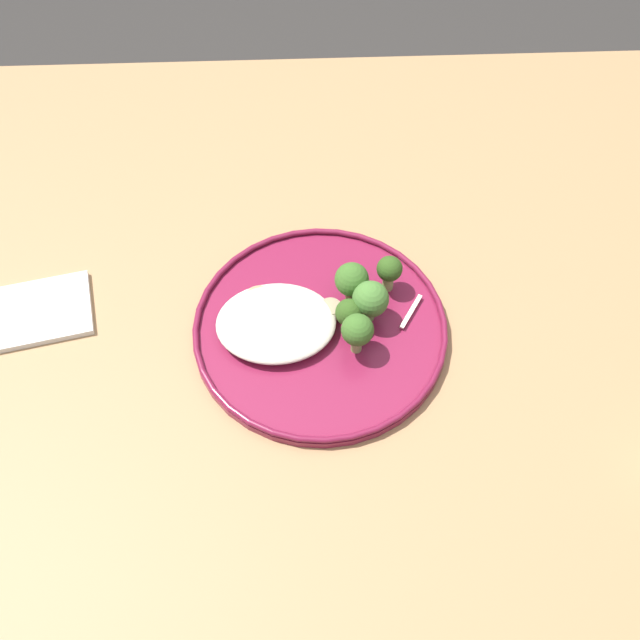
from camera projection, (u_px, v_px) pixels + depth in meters
The scene contains 16 objects.
ground at pixel (295, 538), 1.47m from camera, with size 6.00×6.00×0.00m, color #2D2B28.
wooden_dining_table at pixel (280, 369), 0.92m from camera, with size 1.40×1.00×0.74m.
dinner_plate at pixel (320, 326), 0.85m from camera, with size 0.29×0.29×0.02m.
noodle_bed at pixel (279, 322), 0.83m from camera, with size 0.14×0.11×0.02m.
seared_scallop_right_edge at pixel (244, 312), 0.85m from camera, with size 0.03×0.03×0.01m.
seared_scallop_tilted_round at pixel (277, 322), 0.84m from camera, with size 0.03×0.03×0.01m.
seared_scallop_left_edge at pixel (260, 300), 0.85m from camera, with size 0.04×0.04×0.01m.
seared_scallop_large_seared at pixel (330, 309), 0.85m from camera, with size 0.03×0.03×0.01m.
broccoli_floret_front_edge at pixel (352, 280), 0.84m from camera, with size 0.04×0.04×0.05m.
broccoli_floret_beside_noodles at pixel (349, 317), 0.82m from camera, with size 0.03×0.03×0.04m.
broccoli_floret_split_head at pixel (357, 331), 0.80m from camera, with size 0.04×0.04×0.06m.
broccoli_floret_small_sprig at pixel (371, 300), 0.82m from camera, with size 0.04×0.04×0.06m.
broccoli_floret_near_rim at pixel (389, 270), 0.85m from camera, with size 0.03×0.03×0.05m.
onion_sliver_curled_piece at pixel (370, 293), 0.87m from camera, with size 0.04×0.01×0.00m, color silver.
onion_sliver_pale_crescent at pixel (411, 311), 0.85m from camera, with size 0.05×0.01×0.00m, color silver.
folded_napkin at pixel (26, 314), 0.86m from camera, with size 0.15×0.09×0.01m, color silver.
Camera 1 is at (0.03, -0.47, 1.46)m, focal length 41.68 mm.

